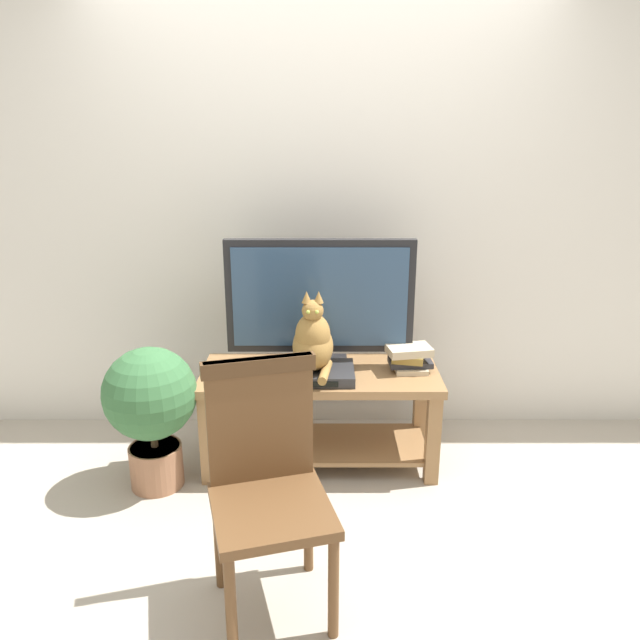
{
  "coord_description": "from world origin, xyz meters",
  "views": [
    {
      "loc": [
        -0.0,
        -2.54,
        1.8
      ],
      "look_at": [
        -0.0,
        0.42,
        0.83
      ],
      "focal_mm": 34.67,
      "sensor_mm": 36.0,
      "label": 1
    }
  ],
  "objects_px": {
    "media_box": "(313,373)",
    "wooden_chair": "(267,473)",
    "book_stack": "(409,358)",
    "tv_stand": "(320,401)",
    "potted_plant": "(151,404)",
    "cat": "(313,341)",
    "tv": "(320,300)"
  },
  "relations": [
    {
      "from": "tv_stand",
      "to": "wooden_chair",
      "type": "relative_size",
      "value": 1.29
    },
    {
      "from": "media_box",
      "to": "potted_plant",
      "type": "distance_m",
      "value": 0.82
    },
    {
      "from": "cat",
      "to": "book_stack",
      "type": "height_order",
      "value": "cat"
    },
    {
      "from": "book_stack",
      "to": "tv_stand",
      "type": "bearing_deg",
      "value": -177.93
    },
    {
      "from": "tv",
      "to": "wooden_chair",
      "type": "relative_size",
      "value": 1.02
    },
    {
      "from": "tv",
      "to": "cat",
      "type": "height_order",
      "value": "tv"
    },
    {
      "from": "tv_stand",
      "to": "media_box",
      "type": "distance_m",
      "value": 0.22
    },
    {
      "from": "tv",
      "to": "book_stack",
      "type": "distance_m",
      "value": 0.56
    },
    {
      "from": "cat",
      "to": "potted_plant",
      "type": "relative_size",
      "value": 0.57
    },
    {
      "from": "wooden_chair",
      "to": "book_stack",
      "type": "height_order",
      "value": "wooden_chair"
    },
    {
      "from": "media_box",
      "to": "potted_plant",
      "type": "xyz_separation_m",
      "value": [
        -0.8,
        -0.14,
        -0.1
      ]
    },
    {
      "from": "tv",
      "to": "book_stack",
      "type": "relative_size",
      "value": 3.91
    },
    {
      "from": "media_box",
      "to": "tv_stand",
      "type": "bearing_deg",
      "value": 68.36
    },
    {
      "from": "cat",
      "to": "potted_plant",
      "type": "distance_m",
      "value": 0.86
    },
    {
      "from": "wooden_chair",
      "to": "book_stack",
      "type": "relative_size",
      "value": 3.85
    },
    {
      "from": "tv",
      "to": "wooden_chair",
      "type": "xyz_separation_m",
      "value": [
        -0.2,
        -1.08,
        -0.35
      ]
    },
    {
      "from": "tv_stand",
      "to": "wooden_chair",
      "type": "bearing_deg",
      "value": -101.21
    },
    {
      "from": "tv_stand",
      "to": "media_box",
      "type": "relative_size",
      "value": 2.98
    },
    {
      "from": "cat",
      "to": "book_stack",
      "type": "distance_m",
      "value": 0.54
    },
    {
      "from": "tv",
      "to": "potted_plant",
      "type": "xyz_separation_m",
      "value": [
        -0.84,
        -0.31,
        -0.45
      ]
    },
    {
      "from": "tv",
      "to": "cat",
      "type": "xyz_separation_m",
      "value": [
        -0.03,
        -0.19,
        -0.16
      ]
    },
    {
      "from": "tv",
      "to": "cat",
      "type": "distance_m",
      "value": 0.25
    },
    {
      "from": "wooden_chair",
      "to": "book_stack",
      "type": "distance_m",
      "value": 1.22
    },
    {
      "from": "cat",
      "to": "tv",
      "type": "bearing_deg",
      "value": 79.55
    },
    {
      "from": "tv_stand",
      "to": "cat",
      "type": "relative_size",
      "value": 2.96
    },
    {
      "from": "wooden_chair",
      "to": "tv_stand",
      "type": "bearing_deg",
      "value": 78.79
    },
    {
      "from": "tv",
      "to": "tv_stand",
      "type": "bearing_deg",
      "value": -90.02
    },
    {
      "from": "potted_plant",
      "to": "cat",
      "type": "bearing_deg",
      "value": 9.08
    },
    {
      "from": "tv",
      "to": "wooden_chair",
      "type": "distance_m",
      "value": 1.16
    },
    {
      "from": "tv",
      "to": "book_stack",
      "type": "height_order",
      "value": "tv"
    },
    {
      "from": "media_box",
      "to": "wooden_chair",
      "type": "height_order",
      "value": "wooden_chair"
    },
    {
      "from": "tv",
      "to": "cat",
      "type": "relative_size",
      "value": 2.32
    }
  ]
}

